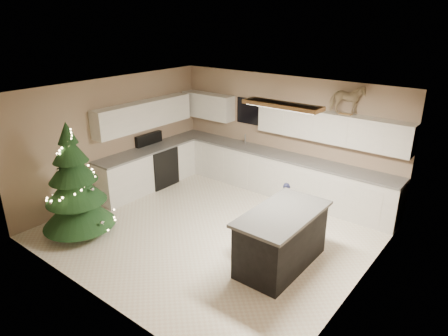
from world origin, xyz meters
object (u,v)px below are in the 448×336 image
at_px(island, 281,238).
at_px(christmas_tree, 75,190).
at_px(bar_stool, 249,230).
at_px(rocking_horse, 347,99).
at_px(toddler, 286,204).

relative_size(island, christmas_tree, 0.80).
distance_m(bar_stool, rocking_horse, 3.19).
height_order(christmas_tree, toddler, christmas_tree).
xyz_separation_m(toddler, rocking_horse, (0.50, 1.23, 1.88)).
bearing_deg(island, rocking_horse, 93.22).
relative_size(island, toddler, 2.07).
bearing_deg(bar_stool, toddler, 93.01).
distance_m(island, toddler, 1.41).
xyz_separation_m(christmas_tree, toddler, (2.78, 2.69, -0.47)).
xyz_separation_m(island, christmas_tree, (-3.42, -1.43, 0.40)).
height_order(island, bar_stool, island).
height_order(christmas_tree, rocking_horse, rocking_horse).
distance_m(bar_stool, christmas_tree, 3.18).
xyz_separation_m(island, toddler, (-0.64, 1.26, -0.07)).
relative_size(island, bar_stool, 2.74).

